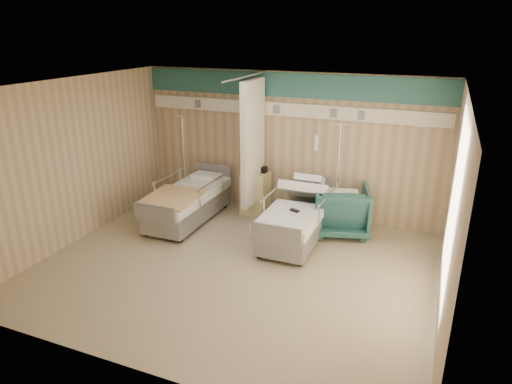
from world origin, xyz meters
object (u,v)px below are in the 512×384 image
bed_right (296,224)px  bed_left (188,206)px  bedside_cabinet (256,193)px  iv_stand_right (335,209)px  iv_stand_left (186,187)px  visitor_armchair (341,210)px

bed_right → bed_left: same height
bed_right → bedside_cabinet: (-1.15, 0.90, 0.11)m
bed_left → bedside_cabinet: (1.05, 0.90, 0.11)m
bed_left → iv_stand_right: size_ratio=1.08×
bedside_cabinet → bed_right: bearing=-38.0°
bedside_cabinet → iv_stand_left: iv_stand_left is taller
bed_left → iv_stand_right: bearing=14.8°
visitor_armchair → iv_stand_left: iv_stand_left is taller
bedside_cabinet → visitor_armchair: visitor_armchair is taller
iv_stand_left → iv_stand_right: bearing=-0.5°
iv_stand_right → bed_right: bearing=-125.9°
bedside_cabinet → iv_stand_left: size_ratio=0.45×
bed_right → visitor_armchair: (0.65, 0.60, 0.13)m
iv_stand_left → bedside_cabinet: bearing=5.6°
visitor_armchair → iv_stand_right: size_ratio=0.49×
iv_stand_right → iv_stand_left: bearing=179.5°
visitor_armchair → bed_left: bearing=-4.6°
iv_stand_right → visitor_armchair: bearing=-42.4°
bed_right → iv_stand_left: bearing=164.4°
iv_stand_left → bed_left: bearing=-57.3°
iv_stand_right → iv_stand_left: 3.20m
bed_left → bedside_cabinet: size_ratio=2.54×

